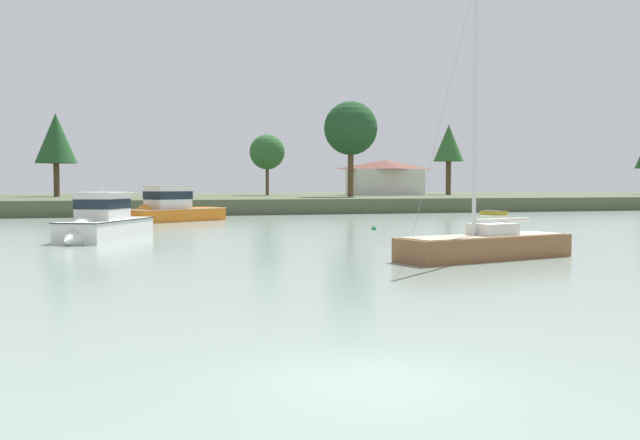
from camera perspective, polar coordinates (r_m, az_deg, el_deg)
name	(u,v)px	position (r m, az deg, el deg)	size (l,w,h in m)	color
ground_plane	(372,380)	(12.55, 4.16, -12.51)	(541.56, 541.56, 0.00)	gray
far_shore_bank	(135,202)	(105.56, -14.50, 1.40)	(243.70, 58.46, 1.70)	#4C563D
dinghy_yellow	(493,213)	(81.26, 13.59, 0.52)	(1.94, 3.39, 0.61)	gold
cruiser_orange	(166,213)	(65.48, -12.15, 0.54)	(10.60, 8.28, 6.40)	orange
sailboat_wood	(485,253)	(32.89, 12.97, -2.54)	(8.95, 4.39, 13.07)	brown
cruiser_white	(100,229)	(44.33, -17.05, -0.71)	(6.33, 9.33, 4.99)	white
mooring_buoy_green	(374,229)	(53.00, 4.30, -0.69)	(0.37, 0.37, 0.42)	#1E8C47
shore_tree_inland_a	(449,144)	(116.02, 10.17, 5.96)	(4.75, 4.75, 11.12)	brown
shore_tree_right_mid	(351,129)	(95.35, 2.45, 7.25)	(7.07, 7.07, 12.56)	brown
shore_tree_left	(267,152)	(107.64, -4.21, 5.39)	(5.24, 5.24, 9.09)	brown
shore_tree_inland_b	(56,139)	(103.01, -20.21, 6.07)	(5.47, 5.47, 11.18)	brown
cottage_eastern	(385,177)	(110.96, 5.17, 3.42)	(11.56, 6.66, 5.38)	silver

